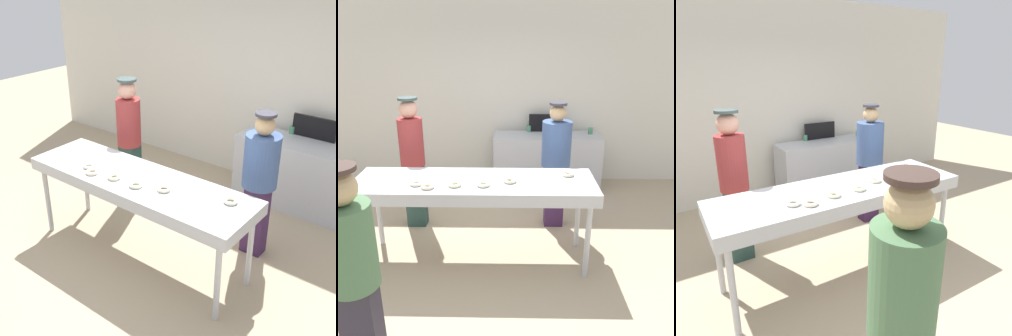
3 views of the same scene
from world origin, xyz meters
The scene contains 14 objects.
ground_plane centered at (0.00, 0.00, 0.00)m, with size 16.00×16.00×0.00m, color tan.
back_wall centered at (0.00, 2.52, 1.56)m, with size 8.00×0.12×3.13m, color silver.
fryer_conveyor centered at (0.00, 0.00, 0.88)m, with size 2.52×0.75×0.96m.
sugar_donut_0 centered at (0.37, -0.05, 0.97)m, with size 0.13×0.13×0.03m, color #FAEDC6.
sugar_donut_1 centered at (-0.56, -0.14, 0.97)m, with size 0.13×0.13×0.03m, color white.
sugar_donut_2 centered at (-0.18, -0.16, 0.97)m, with size 0.13×0.13×0.03m, color #F6F1C2.
sugar_donut_3 centered at (-0.44, -0.22, 0.97)m, with size 0.13×0.13×0.03m, color #FCE3C2.
sugar_donut_4 centered at (0.11, -0.15, 0.97)m, with size 0.13×0.13×0.03m, color #EBF0C7.
sugar_donut_5 centered at (0.99, 0.15, 0.97)m, with size 0.13×0.13×0.03m, color #F7EFC7.
worker_baker centered at (0.94, 0.83, 0.93)m, with size 0.36×0.36×1.62m.
worker_assistant centered at (-0.85, 0.80, 0.93)m, with size 0.30×0.30×1.68m.
prep_counter centered at (0.94, 2.07, 0.44)m, with size 1.68×0.57×0.89m, color #B7BABF.
paper_cup_1 centered at (0.66, 2.29, 0.94)m, with size 0.07×0.07×0.10m, color #4C8C66.
menu_display centered at (0.94, 2.30, 1.03)m, with size 0.56×0.04×0.28m, color black.
Camera 1 is at (2.61, -2.85, 2.95)m, focal length 45.85 mm.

